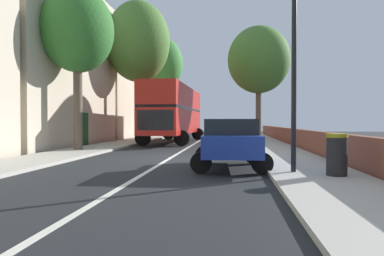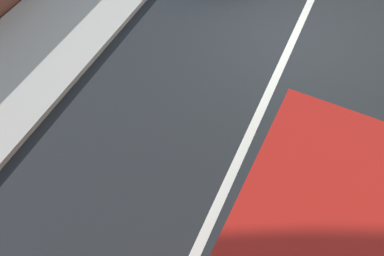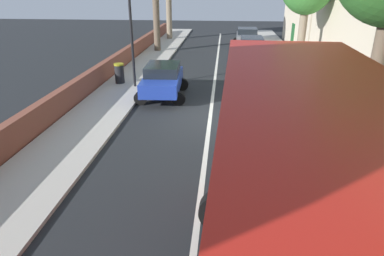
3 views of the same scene
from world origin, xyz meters
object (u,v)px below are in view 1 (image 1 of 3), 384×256
at_px(street_tree_left_2, 77,31).
at_px(street_tree_left_6, 138,42).
at_px(street_tree_right_1, 259,60).
at_px(litter_bin_right, 337,154).
at_px(parked_car_blue_right_1, 230,140).
at_px(double_decker_bus, 174,111).
at_px(street_tree_left_0, 162,64).
at_px(lamppost_right, 294,41).

bearing_deg(street_tree_left_2, street_tree_left_6, 85.03).
height_order(street_tree_right_1, litter_bin_right, street_tree_right_1).
relative_size(parked_car_blue_right_1, litter_bin_right, 3.67).
distance_m(street_tree_left_6, litter_bin_right, 19.88).
relative_size(double_decker_bus, street_tree_right_1, 1.26).
height_order(double_decker_bus, street_tree_right_1, street_tree_right_1).
height_order(street_tree_left_0, street_tree_right_1, street_tree_left_0).
relative_size(parked_car_blue_right_1, street_tree_right_1, 0.45).
distance_m(double_decker_bus, litter_bin_right, 17.26).
xyz_separation_m(street_tree_left_0, street_tree_left_6, (0.47, -10.93, -0.18)).
xyz_separation_m(lamppost_right, litter_bin_right, (1.00, -0.57, -3.13)).
bearing_deg(street_tree_left_6, lamppost_right, -60.05).
bearing_deg(street_tree_left_0, parked_car_blue_right_1, -73.25).
bearing_deg(street_tree_left_6, street_tree_left_0, 92.47).
bearing_deg(lamppost_right, street_tree_left_2, 144.98).
bearing_deg(litter_bin_right, street_tree_left_6, 121.73).
distance_m(street_tree_right_1, litter_bin_right, 18.82).
height_order(double_decker_bus, street_tree_left_2, street_tree_left_2).
bearing_deg(double_decker_bus, lamppost_right, -68.35).
xyz_separation_m(double_decker_bus, litter_bin_right, (7.00, -15.69, -1.68)).
relative_size(street_tree_right_1, lamppost_right, 1.42).
distance_m(street_tree_left_2, street_tree_left_6, 8.74).
xyz_separation_m(street_tree_left_6, lamppost_right, (8.80, -15.28, -3.78)).
relative_size(parked_car_blue_right_1, street_tree_left_6, 0.38).
distance_m(double_decker_bus, street_tree_left_6, 5.94).
distance_m(street_tree_right_1, lamppost_right, 17.54).
height_order(double_decker_bus, street_tree_left_0, street_tree_left_0).
bearing_deg(street_tree_left_6, litter_bin_right, -58.27).
xyz_separation_m(street_tree_right_1, street_tree_left_6, (-9.19, -2.07, 1.18)).
relative_size(street_tree_left_0, litter_bin_right, 9.61).
height_order(street_tree_right_1, lamppost_right, street_tree_right_1).
distance_m(double_decker_bus, street_tree_right_1, 7.88).
relative_size(street_tree_left_2, lamppost_right, 1.31).
bearing_deg(lamppost_right, street_tree_left_6, 119.95).
bearing_deg(lamppost_right, street_tree_left_0, 109.49).
relative_size(street_tree_left_6, lamppost_right, 1.67).
xyz_separation_m(double_decker_bus, street_tree_right_1, (6.38, 2.22, 4.05)).
bearing_deg(lamppost_right, street_tree_right_1, 88.73).
xyz_separation_m(street_tree_left_2, lamppost_right, (9.55, -6.69, -2.34)).
xyz_separation_m(parked_car_blue_right_1, street_tree_left_0, (-7.48, 24.83, 6.84)).
xyz_separation_m(parked_car_blue_right_1, street_tree_right_1, (2.18, 15.97, 5.48)).
bearing_deg(street_tree_left_0, litter_bin_right, -69.01).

